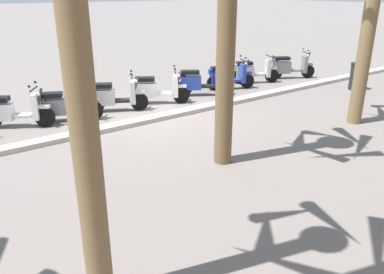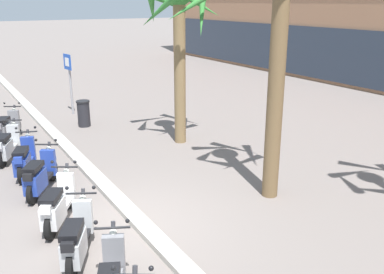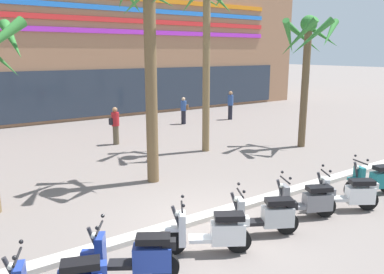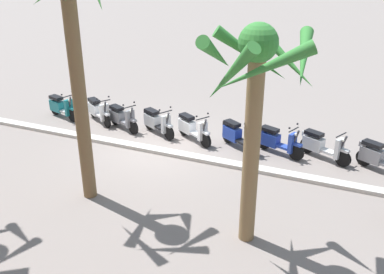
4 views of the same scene
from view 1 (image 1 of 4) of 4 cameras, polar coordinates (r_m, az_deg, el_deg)
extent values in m
plane|color=slate|center=(11.03, -5.80, 3.02)|extent=(200.00, 200.00, 0.00)
cube|color=#BCB7AD|center=(10.77, -5.00, 2.93)|extent=(60.00, 0.36, 0.12)
cylinder|color=black|center=(16.58, 16.75, 9.26)|extent=(0.51, 0.33, 0.52)
cylinder|color=black|center=(16.07, 12.32, 9.32)|extent=(0.51, 0.33, 0.52)
cube|color=slate|center=(16.32, 14.75, 9.50)|extent=(0.66, 0.53, 0.08)
cube|color=slate|center=(16.11, 13.12, 9.97)|extent=(0.75, 0.60, 0.46)
cube|color=black|center=(16.04, 13.16, 11.25)|extent=(0.67, 0.55, 0.12)
cube|color=slate|center=(16.45, 16.28, 10.26)|extent=(0.28, 0.37, 0.66)
cube|color=slate|center=(16.52, 16.86, 10.25)|extent=(0.36, 0.29, 0.08)
cylinder|color=#333338|center=(16.46, 16.59, 10.77)|extent=(0.28, 0.20, 0.69)
cylinder|color=black|center=(16.38, 16.45, 11.87)|extent=(0.30, 0.51, 0.04)
sphere|color=white|center=(16.44, 16.72, 11.38)|extent=(0.12, 0.12, 0.12)
cube|color=slate|center=(15.96, 12.17, 10.92)|extent=(0.31, 0.29, 0.16)
sphere|color=black|center=(16.57, 16.09, 12.43)|extent=(0.07, 0.07, 0.07)
sphere|color=black|center=(16.13, 16.77, 12.15)|extent=(0.07, 0.07, 0.07)
cylinder|color=black|center=(15.41, 11.70, 8.88)|extent=(0.51, 0.32, 0.52)
cylinder|color=black|center=(14.98, 6.92, 8.82)|extent=(0.51, 0.32, 0.52)
cube|color=silver|center=(15.19, 9.54, 9.08)|extent=(0.66, 0.51, 0.08)
cube|color=silver|center=(15.01, 7.76, 9.44)|extent=(0.75, 0.59, 0.43)
cube|color=black|center=(14.94, 7.75, 10.74)|extent=(0.67, 0.53, 0.12)
cube|color=silver|center=(15.29, 11.14, 9.94)|extent=(0.27, 0.37, 0.66)
cube|color=silver|center=(15.36, 11.78, 9.94)|extent=(0.36, 0.28, 0.08)
cylinder|color=#333338|center=(15.29, 11.46, 10.49)|extent=(0.28, 0.19, 0.69)
cylinder|color=black|center=(15.21, 11.26, 11.67)|extent=(0.28, 0.52, 0.04)
sphere|color=white|center=(15.27, 11.58, 11.15)|extent=(0.12, 0.12, 0.12)
cube|color=silver|center=(14.88, 6.69, 10.35)|extent=(0.30, 0.29, 0.16)
cylinder|color=black|center=(14.32, 8.13, 8.19)|extent=(0.52, 0.28, 0.52)
cylinder|color=black|center=(13.88, 3.25, 7.96)|extent=(0.52, 0.28, 0.52)
cube|color=#233D9E|center=(14.09, 5.93, 8.33)|extent=(0.66, 0.48, 0.08)
cube|color=#233D9E|center=(13.91, 4.14, 8.67)|extent=(0.75, 0.54, 0.43)
cube|color=black|center=(13.84, 4.10, 10.07)|extent=(0.67, 0.50, 0.12)
cube|color=#233D9E|center=(14.19, 7.51, 9.30)|extent=(0.25, 0.37, 0.66)
cube|color=#233D9E|center=(14.26, 8.19, 9.33)|extent=(0.36, 0.26, 0.08)
cylinder|color=#333338|center=(14.19, 7.84, 9.91)|extent=(0.29, 0.17, 0.69)
cylinder|color=black|center=(14.10, 7.60, 11.17)|extent=(0.24, 0.54, 0.04)
sphere|color=white|center=(14.17, 7.95, 10.62)|extent=(0.12, 0.12, 0.12)
cube|color=#233D9E|center=(13.77, 2.97, 9.61)|extent=(0.30, 0.27, 0.16)
sphere|color=black|center=(14.30, 7.18, 11.81)|extent=(0.07, 0.07, 0.07)
sphere|color=black|center=(13.86, 7.93, 11.49)|extent=(0.07, 0.07, 0.07)
cylinder|color=black|center=(13.24, 4.56, 7.28)|extent=(0.49, 0.36, 0.52)
cylinder|color=black|center=(13.12, -1.14, 7.22)|extent=(0.49, 0.36, 0.52)
cube|color=black|center=(13.15, 1.95, 7.51)|extent=(0.66, 0.56, 0.08)
cube|color=#233D9E|center=(13.09, -0.17, 8.00)|extent=(0.75, 0.63, 0.45)
cube|color=black|center=(13.01, -0.26, 9.54)|extent=(0.67, 0.57, 0.12)
cube|color=#233D9E|center=(13.15, 3.81, 8.50)|extent=(0.30, 0.36, 0.66)
cube|color=#233D9E|center=(13.17, 4.60, 8.51)|extent=(0.36, 0.31, 0.08)
cylinder|color=#333338|center=(13.12, 4.18, 9.15)|extent=(0.28, 0.21, 0.69)
cylinder|color=black|center=(13.05, 3.86, 10.52)|extent=(0.33, 0.49, 0.04)
sphere|color=white|center=(13.09, 4.29, 9.92)|extent=(0.12, 0.12, 0.12)
cube|color=black|center=(13.01, -1.51, 9.09)|extent=(0.31, 0.30, 0.16)
sphere|color=black|center=(13.26, 3.65, 11.22)|extent=(0.07, 0.07, 0.07)
sphere|color=black|center=(12.79, 3.92, 10.85)|extent=(0.07, 0.07, 0.07)
cylinder|color=black|center=(12.25, -1.59, 6.22)|extent=(0.50, 0.36, 0.52)
cylinder|color=black|center=(12.26, -7.82, 6.03)|extent=(0.50, 0.36, 0.52)
cube|color=white|center=(12.22, -4.48, 6.41)|extent=(0.66, 0.55, 0.08)
cube|color=white|center=(12.20, -6.82, 6.86)|extent=(0.75, 0.63, 0.44)
cube|color=black|center=(12.12, -6.98, 8.48)|extent=(0.67, 0.57, 0.12)
cube|color=white|center=(12.17, -2.46, 7.52)|extent=(0.30, 0.36, 0.66)
cube|color=white|center=(12.18, -1.60, 7.54)|extent=(0.36, 0.30, 0.08)
cylinder|color=#333338|center=(12.14, -2.09, 8.21)|extent=(0.28, 0.21, 0.69)
cylinder|color=black|center=(12.07, -2.49, 9.69)|extent=(0.33, 0.50, 0.04)
sphere|color=white|center=(12.11, -2.00, 9.05)|extent=(0.12, 0.12, 0.12)
cube|color=white|center=(12.16, -8.29, 7.97)|extent=(0.31, 0.30, 0.16)
sphere|color=black|center=(12.28, -2.64, 10.45)|extent=(0.07, 0.07, 0.07)
sphere|color=black|center=(11.81, -2.55, 10.03)|extent=(0.07, 0.07, 0.07)
cylinder|color=black|center=(11.61, -7.75, 5.19)|extent=(0.51, 0.33, 0.52)
cylinder|color=black|center=(11.67, -13.99, 4.84)|extent=(0.51, 0.33, 0.52)
cube|color=black|center=(11.61, -10.66, 5.32)|extent=(0.66, 0.53, 0.08)
cube|color=silver|center=(11.61, -12.98, 5.72)|extent=(0.75, 0.60, 0.44)
cube|color=black|center=(11.53, -13.23, 7.41)|extent=(0.67, 0.55, 0.12)
cube|color=silver|center=(11.53, -8.72, 6.53)|extent=(0.28, 0.37, 0.66)
cube|color=silver|center=(11.53, -7.82, 6.57)|extent=(0.36, 0.29, 0.08)
cylinder|color=#333338|center=(11.50, -8.36, 7.27)|extent=(0.28, 0.19, 0.69)
cylinder|color=black|center=(11.43, -8.85, 8.81)|extent=(0.30, 0.51, 0.04)
sphere|color=white|center=(11.46, -8.31, 8.15)|extent=(0.12, 0.12, 0.12)
cube|color=black|center=(11.58, -14.57, 6.84)|extent=(0.31, 0.29, 0.16)
sphere|color=black|center=(11.64, -8.98, 9.63)|extent=(0.07, 0.07, 0.07)
sphere|color=black|center=(11.17, -9.00, 9.15)|extent=(0.07, 0.07, 0.07)
cylinder|color=black|center=(11.00, -14.32, 3.82)|extent=(0.51, 0.31, 0.52)
cylinder|color=black|center=(11.16, -20.85, 3.33)|extent=(0.51, 0.31, 0.52)
cube|color=slate|center=(11.04, -17.39, 3.90)|extent=(0.66, 0.51, 0.08)
cube|color=slate|center=(11.08, -19.83, 4.17)|extent=(0.75, 0.58, 0.42)
cube|color=black|center=(10.99, -20.15, 5.84)|extent=(0.67, 0.53, 0.12)
cube|color=slate|center=(10.93, -15.40, 5.21)|extent=(0.27, 0.37, 0.66)
cube|color=slate|center=(10.92, -14.46, 5.28)|extent=(0.36, 0.28, 0.08)
cylinder|color=#333338|center=(10.89, -15.06, 6.00)|extent=(0.29, 0.18, 0.69)
cylinder|color=black|center=(10.82, -15.64, 7.60)|extent=(0.28, 0.52, 0.04)
sphere|color=white|center=(10.84, -15.04, 6.92)|extent=(0.12, 0.12, 0.12)
cube|color=slate|center=(11.07, -21.51, 5.22)|extent=(0.30, 0.28, 0.16)
sphere|color=black|center=(11.03, -15.72, 8.48)|extent=(0.07, 0.07, 0.07)
sphere|color=black|center=(10.56, -15.90, 7.93)|extent=(0.07, 0.07, 0.07)
cylinder|color=black|center=(10.79, -20.89, 2.75)|extent=(0.49, 0.36, 0.52)
cube|color=silver|center=(10.98, -24.05, 2.92)|extent=(0.66, 0.56, 0.08)
cube|color=white|center=(11.14, -26.55, 3.31)|extent=(0.75, 0.63, 0.43)
cube|color=white|center=(10.77, -22.01, 4.18)|extent=(0.30, 0.36, 0.66)
cube|color=white|center=(10.71, -21.09, 4.22)|extent=(0.36, 0.31, 0.08)
cylinder|color=#333338|center=(10.70, -21.71, 4.96)|extent=(0.28, 0.21, 0.69)
cylinder|color=black|center=(10.65, -22.35, 6.59)|extent=(0.33, 0.49, 0.04)
sphere|color=white|center=(10.65, -21.74, 5.90)|extent=(0.12, 0.12, 0.12)
sphere|color=black|center=(10.86, -22.16, 7.52)|extent=(0.07, 0.07, 0.07)
sphere|color=black|center=(10.41, -22.94, 6.89)|extent=(0.07, 0.07, 0.07)
cylinder|color=olive|center=(3.69, -17.38, 17.55)|extent=(0.29, 0.29, 6.45)
cylinder|color=olive|center=(10.91, 24.46, 13.49)|extent=(0.36, 0.36, 4.60)
cylinder|color=brown|center=(7.43, 5.20, 17.94)|extent=(0.36, 0.36, 6.00)
cylinder|color=#232328|center=(15.12, 23.08, 8.15)|extent=(0.44, 0.44, 0.90)
cylinder|color=black|center=(15.03, 23.33, 9.89)|extent=(0.48, 0.48, 0.06)
camera|label=2|loc=(12.02, -48.56, 19.04)|focal=39.46mm
camera|label=3|loc=(18.86, -3.01, 22.82)|focal=35.59mm
camera|label=4|loc=(11.99, 72.91, 20.88)|focal=39.27mm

